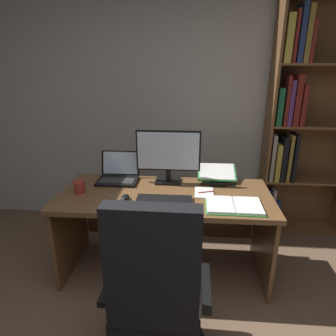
{
  "coord_description": "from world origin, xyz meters",
  "views": [
    {
      "loc": [
        0.05,
        -0.76,
        1.73
      ],
      "look_at": [
        -0.12,
        1.36,
        0.97
      ],
      "focal_mm": 31.69,
      "sensor_mm": 36.0,
      "label": 1
    }
  ],
  "objects_px": {
    "coffee_mug": "(79,187)",
    "computer_mouse": "(125,198)",
    "laptop": "(118,175)",
    "bookshelf": "(300,124)",
    "pen": "(207,192)",
    "desk": "(166,211)",
    "open_binder": "(234,205)",
    "reading_stand_with_book": "(217,174)",
    "notepad": "(204,193)",
    "keyboard": "(164,200)",
    "office_chair": "(156,301)",
    "monitor": "(168,156)"
  },
  "relations": [
    {
      "from": "open_binder",
      "to": "bookshelf",
      "type": "bearing_deg",
      "value": 54.34
    },
    {
      "from": "desk",
      "to": "office_chair",
      "type": "distance_m",
      "value": 0.95
    },
    {
      "from": "bookshelf",
      "to": "computer_mouse",
      "type": "bearing_deg",
      "value": -148.39
    },
    {
      "from": "monitor",
      "to": "coffee_mug",
      "type": "distance_m",
      "value": 0.78
    },
    {
      "from": "bookshelf",
      "to": "computer_mouse",
      "type": "relative_size",
      "value": 22.07
    },
    {
      "from": "desk",
      "to": "notepad",
      "type": "xyz_separation_m",
      "value": [
        0.32,
        -0.05,
        0.2
      ]
    },
    {
      "from": "laptop",
      "to": "computer_mouse",
      "type": "bearing_deg",
      "value": -69.85
    },
    {
      "from": "monitor",
      "to": "reading_stand_with_book",
      "type": "height_order",
      "value": "monitor"
    },
    {
      "from": "notepad",
      "to": "pen",
      "type": "bearing_deg",
      "value": 0.0
    },
    {
      "from": "computer_mouse",
      "to": "coffee_mug",
      "type": "relative_size",
      "value": 1.04
    },
    {
      "from": "laptop",
      "to": "computer_mouse",
      "type": "xyz_separation_m",
      "value": [
        0.15,
        -0.4,
        -0.03
      ]
    },
    {
      "from": "desk",
      "to": "coffee_mug",
      "type": "bearing_deg",
      "value": -170.51
    },
    {
      "from": "laptop",
      "to": "pen",
      "type": "relative_size",
      "value": 2.5
    },
    {
      "from": "coffee_mug",
      "to": "pen",
      "type": "bearing_deg",
      "value": 3.62
    },
    {
      "from": "desk",
      "to": "coffee_mug",
      "type": "xyz_separation_m",
      "value": [
        -0.69,
        -0.11,
        0.25
      ]
    },
    {
      "from": "office_chair",
      "to": "open_binder",
      "type": "xyz_separation_m",
      "value": [
        0.5,
        0.67,
        0.27
      ]
    },
    {
      "from": "open_binder",
      "to": "notepad",
      "type": "distance_m",
      "value": 0.31
    },
    {
      "from": "keyboard",
      "to": "reading_stand_with_book",
      "type": "height_order",
      "value": "reading_stand_with_book"
    },
    {
      "from": "open_binder",
      "to": "coffee_mug",
      "type": "bearing_deg",
      "value": 173.24
    },
    {
      "from": "bookshelf",
      "to": "notepad",
      "type": "xyz_separation_m",
      "value": [
        -0.95,
        -0.79,
        -0.43
      ]
    },
    {
      "from": "bookshelf",
      "to": "coffee_mug",
      "type": "height_order",
      "value": "bookshelf"
    },
    {
      "from": "computer_mouse",
      "to": "pen",
      "type": "distance_m",
      "value": 0.65
    },
    {
      "from": "reading_stand_with_book",
      "to": "pen",
      "type": "xyz_separation_m",
      "value": [
        -0.1,
        -0.29,
        -0.05
      ]
    },
    {
      "from": "monitor",
      "to": "notepad",
      "type": "bearing_deg",
      "value": -35.62
    },
    {
      "from": "monitor",
      "to": "keyboard",
      "type": "height_order",
      "value": "monitor"
    },
    {
      "from": "desk",
      "to": "open_binder",
      "type": "relative_size",
      "value": 4.13
    },
    {
      "from": "laptop",
      "to": "pen",
      "type": "bearing_deg",
      "value": -16.16
    },
    {
      "from": "monitor",
      "to": "reading_stand_with_book",
      "type": "relative_size",
      "value": 1.65
    },
    {
      "from": "keyboard",
      "to": "open_binder",
      "type": "xyz_separation_m",
      "value": [
        0.52,
        -0.05,
        -0.0
      ]
    },
    {
      "from": "computer_mouse",
      "to": "reading_stand_with_book",
      "type": "bearing_deg",
      "value": 32.32
    },
    {
      "from": "pen",
      "to": "open_binder",
      "type": "bearing_deg",
      "value": -49.81
    },
    {
      "from": "monitor",
      "to": "computer_mouse",
      "type": "bearing_deg",
      "value": -127.26
    },
    {
      "from": "keyboard",
      "to": "pen",
      "type": "distance_m",
      "value": 0.37
    },
    {
      "from": "desk",
      "to": "laptop",
      "type": "distance_m",
      "value": 0.53
    },
    {
      "from": "reading_stand_with_book",
      "to": "notepad",
      "type": "height_order",
      "value": "reading_stand_with_book"
    },
    {
      "from": "desk",
      "to": "office_chair",
      "type": "relative_size",
      "value": 1.53
    },
    {
      "from": "pen",
      "to": "coffee_mug",
      "type": "bearing_deg",
      "value": -176.38
    },
    {
      "from": "bookshelf",
      "to": "reading_stand_with_book",
      "type": "distance_m",
      "value": 1.04
    },
    {
      "from": "bookshelf",
      "to": "desk",
      "type": "bearing_deg",
      "value": -149.87
    },
    {
      "from": "keyboard",
      "to": "notepad",
      "type": "distance_m",
      "value": 0.35
    },
    {
      "from": "pen",
      "to": "bookshelf",
      "type": "bearing_deg",
      "value": 40.16
    },
    {
      "from": "laptop",
      "to": "coffee_mug",
      "type": "distance_m",
      "value": 0.38
    },
    {
      "from": "open_binder",
      "to": "computer_mouse",
      "type": "bearing_deg",
      "value": 177.19
    },
    {
      "from": "desk",
      "to": "office_chair",
      "type": "height_order",
      "value": "office_chair"
    },
    {
      "from": "office_chair",
      "to": "computer_mouse",
      "type": "bearing_deg",
      "value": 114.58
    },
    {
      "from": "pen",
      "to": "notepad",
      "type": "bearing_deg",
      "value": 180.0
    },
    {
      "from": "coffee_mug",
      "to": "computer_mouse",
      "type": "bearing_deg",
      "value": -15.34
    },
    {
      "from": "keyboard",
      "to": "bookshelf",
      "type": "bearing_deg",
      "value": 37.3
    },
    {
      "from": "reading_stand_with_book",
      "to": "notepad",
      "type": "xyz_separation_m",
      "value": [
        -0.12,
        -0.29,
        -0.06
      ]
    },
    {
      "from": "reading_stand_with_book",
      "to": "notepad",
      "type": "bearing_deg",
      "value": -112.67
    }
  ]
}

